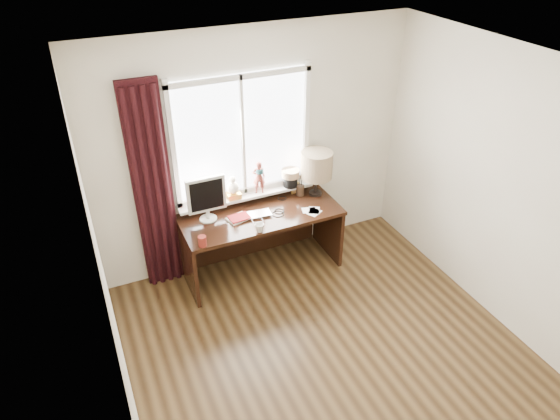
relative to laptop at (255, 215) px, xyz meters
name	(u,v)px	position (x,y,z in m)	size (l,w,h in m)	color
floor	(342,372)	(0.18, -1.61, -0.76)	(3.50, 4.00, 0.00)	brown
ceiling	(371,87)	(0.18, -1.61, 1.84)	(3.50, 4.00, 0.00)	white
wall_back	(255,151)	(0.18, 0.39, 0.54)	(3.50, 2.60, 0.00)	beige
wall_left	(116,325)	(-1.57, -1.61, 0.54)	(4.00, 2.60, 0.00)	beige
wall_right	(526,206)	(1.93, -1.61, 0.54)	(4.00, 2.60, 0.00)	beige
laptop	(255,215)	(0.00, 0.00, 0.00)	(0.35, 0.23, 0.03)	silver
mug	(260,227)	(-0.06, -0.28, 0.03)	(0.09, 0.09, 0.09)	white
red_cup	(202,241)	(-0.65, -0.28, 0.04)	(0.08, 0.08, 0.11)	maroon
window	(245,154)	(0.04, 0.34, 0.54)	(1.52, 0.22, 1.40)	white
curtain	(153,192)	(-0.95, 0.30, 0.35)	(0.38, 0.09, 2.25)	black
desk	(258,228)	(0.08, 0.12, -0.26)	(1.70, 0.70, 0.75)	black
monitor	(206,196)	(-0.46, 0.14, 0.26)	(0.40, 0.18, 0.49)	beige
notebook_stack	(239,218)	(-0.17, 0.01, 0.00)	(0.25, 0.21, 0.03)	beige
brush_holder	(300,190)	(0.63, 0.20, 0.05)	(0.09, 0.09, 0.25)	black
icon_frame	(295,188)	(0.60, 0.26, 0.05)	(0.10, 0.03, 0.13)	gold
table_lamp	(317,165)	(0.79, 0.14, 0.35)	(0.35, 0.35, 0.52)	black
loose_papers	(313,211)	(0.60, -0.16, -0.01)	(0.22, 0.22, 0.00)	white
desk_cables	(279,209)	(0.29, 0.02, -0.01)	(0.32, 0.42, 0.01)	black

